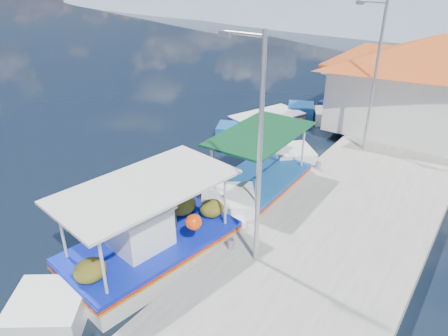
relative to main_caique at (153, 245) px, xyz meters
The scene contains 10 objects.
ground 2.19m from the main_caique, 158.03° to the right, with size 160.00×160.00×0.00m, color black.
quay 6.54m from the main_caique, 52.91° to the left, with size 5.00×44.00×0.50m, color #A9A79E.
bollards 4.82m from the main_caique, 67.61° to the left, with size 0.20×17.20×0.30m.
main_caique is the anchor object (origin of this frame).
caique_green_canopy 4.98m from the main_caique, 83.19° to the left, with size 2.29×7.47×2.79m.
caique_blue_hull 11.35m from the main_caique, 103.08° to the left, with size 3.32×6.00×1.14m.
caique_far 16.29m from the main_caique, 89.39° to the left, with size 3.25×7.29×2.61m.
harbor_building 14.99m from the main_caique, 73.41° to the left, with size 10.49×10.49×4.40m.
lamp_post_near 4.35m from the main_caique, 25.39° to the left, with size 1.21×0.14×6.00m.
lamp_post_far 11.03m from the main_caique, 76.00° to the left, with size 1.21×0.14×6.00m.
Camera 1 is at (9.08, -5.93, 7.81)m, focal length 33.58 mm.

